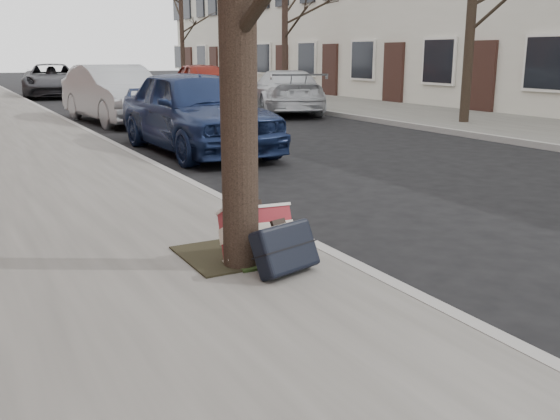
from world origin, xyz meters
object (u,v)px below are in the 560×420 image
suitcase_red (257,233)px  car_near_front (196,111)px  suitcase_navy (285,248)px  car_near_mid (116,94)px

suitcase_red → car_near_front: 6.60m
suitcase_red → suitcase_navy: suitcase_red is taller
suitcase_red → car_near_front: bearing=79.5°
suitcase_red → car_near_mid: car_near_mid is taller
car_near_front → car_near_mid: car_near_front is taller
suitcase_navy → car_near_front: (1.87, 6.72, 0.42)m
suitcase_red → suitcase_navy: 0.42m
suitcase_red → car_near_mid: 12.04m
suitcase_navy → suitcase_red: bearing=78.4°
suitcase_red → suitcase_navy: size_ratio=1.10×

